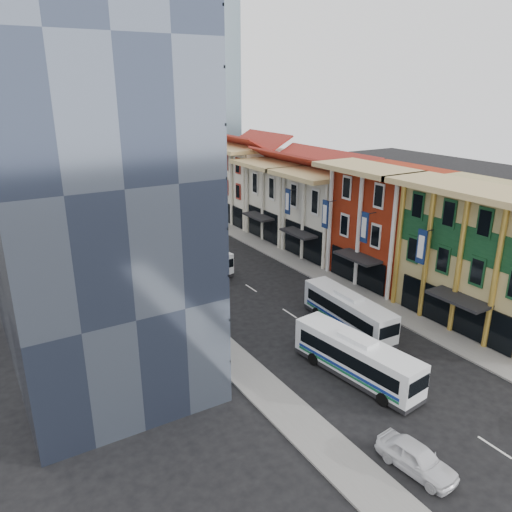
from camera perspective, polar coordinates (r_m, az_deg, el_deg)
ground at (r=36.98m, az=17.73°, el=-14.94°), size 200.00×200.00×0.00m
sidewalk_right at (r=56.38m, az=6.89°, el=-1.86°), size 3.00×90.00×0.15m
sidewalk_left at (r=48.49m, az=-9.28°, el=-5.59°), size 3.00×90.00×0.15m
shophouse_tan at (r=47.49m, az=25.26°, el=-0.09°), size 8.00×14.00×12.00m
shophouse_red at (r=54.59m, az=14.94°, el=3.46°), size 8.00×10.00×12.00m
shophouse_cream_near at (r=61.54m, az=8.56°, el=4.68°), size 8.00×9.00×10.00m
shophouse_cream_mid at (r=68.49m, az=3.77°, el=6.34°), size 8.00×9.00×10.00m
shophouse_cream_far at (r=77.03m, az=-0.73°, el=8.20°), size 8.00×12.00×11.00m
office_tower at (r=39.23m, az=-20.49°, el=10.40°), size 12.00×26.00×30.00m
office_block_far at (r=63.14m, az=-23.01°, el=5.60°), size 10.00×18.00×14.00m
bus_left_near at (r=37.05m, az=11.39°, el=-11.23°), size 3.69×10.61×3.33m
bus_left_far at (r=57.12m, az=-6.38°, el=-0.02°), size 4.00×9.70×3.03m
bus_right at (r=43.95m, az=10.50°, el=-6.15°), size 2.74×10.16×3.23m
sedan_left at (r=30.70m, az=17.87°, el=-21.11°), size 2.39×4.81×1.57m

